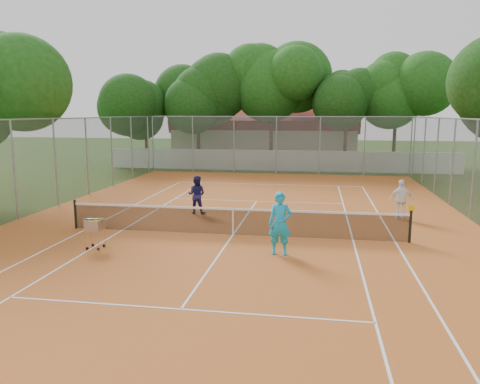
% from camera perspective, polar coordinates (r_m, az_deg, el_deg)
% --- Properties ---
extents(ground, '(120.00, 120.00, 0.00)m').
position_cam_1_polar(ground, '(16.50, -0.85, -5.32)').
color(ground, '#1E390F').
rests_on(ground, ground).
extents(court_pad, '(18.00, 34.00, 0.02)m').
position_cam_1_polar(court_pad, '(16.50, -0.85, -5.28)').
color(court_pad, '#B65D23').
rests_on(court_pad, ground).
extents(court_lines, '(10.98, 23.78, 0.01)m').
position_cam_1_polar(court_lines, '(16.50, -0.85, -5.24)').
color(court_lines, white).
rests_on(court_lines, court_pad).
extents(tennis_net, '(11.88, 0.10, 0.98)m').
position_cam_1_polar(tennis_net, '(16.38, -0.86, -3.59)').
color(tennis_net, black).
rests_on(tennis_net, court_pad).
extents(perimeter_fence, '(18.00, 34.00, 4.00)m').
position_cam_1_polar(perimeter_fence, '(16.10, -0.87, 1.57)').
color(perimeter_fence, slate).
rests_on(perimeter_fence, ground).
extents(boundary_wall, '(26.00, 0.30, 1.50)m').
position_cam_1_polar(boundary_wall, '(34.98, 4.70, 3.85)').
color(boundary_wall, silver).
rests_on(boundary_wall, ground).
extents(clubhouse, '(16.40, 9.00, 4.40)m').
position_cam_1_polar(clubhouse, '(45.00, 3.23, 7.00)').
color(clubhouse, beige).
rests_on(clubhouse, ground).
extents(tropical_trees, '(29.00, 19.00, 10.00)m').
position_cam_1_polar(tropical_trees, '(37.80, 5.17, 10.72)').
color(tropical_trees, '#10350D').
rests_on(tropical_trees, ground).
extents(player_near, '(0.71, 0.47, 1.92)m').
position_cam_1_polar(player_near, '(14.11, 4.91, -3.85)').
color(player_near, '#18A3D2').
rests_on(player_near, court_pad).
extents(player_far_left, '(0.81, 0.65, 1.62)m').
position_cam_1_polar(player_far_left, '(19.89, -5.31, -0.33)').
color(player_far_left, '#1C1B52').
rests_on(player_far_left, court_pad).
extents(player_far_right, '(0.98, 0.49, 1.60)m').
position_cam_1_polar(player_far_right, '(19.87, 19.07, -0.86)').
color(player_far_right, white).
rests_on(player_far_right, court_pad).
extents(ball_hopper, '(0.58, 0.58, 1.03)m').
position_cam_1_polar(ball_hopper, '(15.42, -17.28, -4.78)').
color(ball_hopper, '#B8B7BF').
rests_on(ball_hopper, court_pad).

